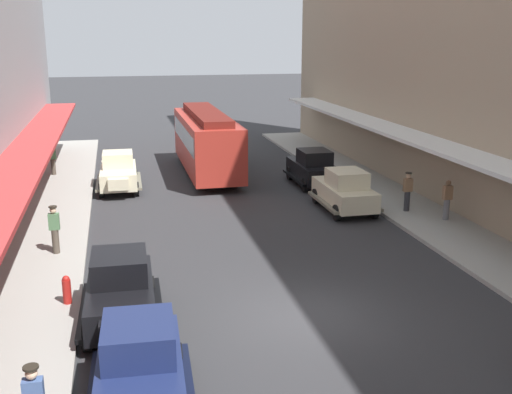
% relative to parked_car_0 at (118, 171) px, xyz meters
% --- Properties ---
extents(ground_plane, '(200.00, 200.00, 0.00)m').
position_rel_parked_car_0_xyz_m(ground_plane, '(4.74, -15.45, -0.94)').
color(ground_plane, '#2D2D30').
extents(sidewalk_left, '(3.00, 60.00, 0.15)m').
position_rel_parked_car_0_xyz_m(sidewalk_left, '(-2.76, -15.45, -0.87)').
color(sidewalk_left, '#99968E').
rests_on(sidewalk_left, ground).
extents(parked_car_0, '(2.20, 4.28, 1.84)m').
position_rel_parked_car_0_xyz_m(parked_car_0, '(0.00, 0.00, 0.00)').
color(parked_car_0, beige).
rests_on(parked_car_0, ground).
extents(parked_car_1, '(2.30, 4.32, 1.84)m').
position_rel_parked_car_0_xyz_m(parked_car_1, '(0.17, -18.84, 0.00)').
color(parked_car_1, '#19234C').
rests_on(parked_car_1, ground).
extents(parked_car_3, '(2.22, 4.29, 1.84)m').
position_rel_parked_car_0_xyz_m(parked_car_3, '(-0.14, -14.70, 0.00)').
color(parked_car_3, black).
rests_on(parked_car_3, ground).
extents(parked_car_4, '(2.15, 4.26, 1.84)m').
position_rel_parked_car_0_xyz_m(parked_car_4, '(9.60, -1.18, 0.00)').
color(parked_car_4, black).
rests_on(parked_car_4, ground).
extents(parked_car_5, '(2.14, 4.26, 1.84)m').
position_rel_parked_car_0_xyz_m(parked_car_5, '(9.47, -5.97, 0.00)').
color(parked_car_5, beige).
rests_on(parked_car_5, ground).
extents(streetcar, '(2.54, 9.60, 3.46)m').
position_rel_parked_car_0_xyz_m(streetcar, '(4.76, 2.49, 0.96)').
color(streetcar, '#A52D23').
rests_on(streetcar, ground).
extents(fire_hydrant, '(0.24, 0.24, 0.82)m').
position_rel_parked_car_0_xyz_m(fire_hydrant, '(-1.61, -13.49, -0.38)').
color(fire_hydrant, '#B21E19').
rests_on(fire_hydrant, sidewalk_left).
extents(pedestrian_1, '(0.36, 0.28, 1.67)m').
position_rel_parked_car_0_xyz_m(pedestrian_1, '(-2.25, -9.17, 0.07)').
color(pedestrian_1, '#4C4238').
rests_on(pedestrian_1, sidewalk_left).
extents(pedestrian_3, '(0.36, 0.24, 1.64)m').
position_rel_parked_car_0_xyz_m(pedestrian_3, '(-3.37, 3.56, 0.05)').
color(pedestrian_3, '#4C4238').
rests_on(pedestrian_3, sidewalk_left).
extents(pedestrian_4, '(0.36, 0.28, 1.67)m').
position_rel_parked_car_0_xyz_m(pedestrian_4, '(11.87, -7.07, 0.07)').
color(pedestrian_4, '#2D2D33').
rests_on(pedestrian_4, sidewalk_right).
extents(pedestrian_5, '(0.36, 0.24, 1.64)m').
position_rel_parked_car_0_xyz_m(pedestrian_5, '(12.84, -8.60, 0.05)').
color(pedestrian_5, slate).
rests_on(pedestrian_5, sidewalk_right).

